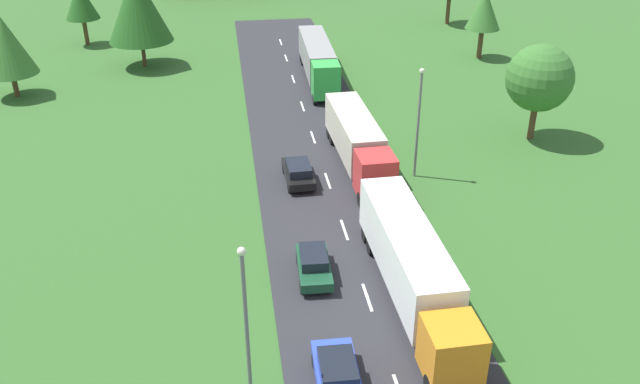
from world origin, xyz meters
TOP-DOWN VIEW (x-y plane):
  - truck_second at (2.21, 34.28)m, footprint 2.75×14.24m
  - truck_third at (2.50, 50.23)m, footprint 2.84×12.73m
  - truck_fourth at (2.42, 69.93)m, footprint 2.88×14.63m
  - car_third at (-2.69, 28.51)m, footprint 2.01×4.06m
  - car_fourth at (-2.54, 37.06)m, footprint 1.93×4.13m
  - car_fifth at (-2.05, 48.42)m, footprint 1.98×4.46m
  - lamppost_second at (-6.51, 28.81)m, footprint 0.36×0.36m
  - lamppost_third at (6.31, 48.20)m, footprint 0.36×0.36m
  - tree_oak at (-22.25, 86.24)m, footprint 3.78×3.78m
  - tree_maple at (-14.99, 77.04)m, footprint 6.56×6.56m
  - tree_pine at (17.36, 53.34)m, footprint 5.21×5.21m
  - tree_elm at (-26.06, 69.48)m, footprint 4.81×4.81m
  - tree_ash at (20.88, 74.72)m, footprint 3.70×3.70m

SIDE VIEW (x-z plane):
  - car_fourth at x=-2.54m, z-range 0.09..1.54m
  - car_fifth at x=-2.05m, z-range 0.09..1.56m
  - car_third at x=-2.69m, z-range 0.08..1.67m
  - truck_third at x=2.50m, z-range 0.34..3.87m
  - truck_fourth at x=2.42m, z-range 0.36..3.93m
  - truck_second at x=2.21m, z-range 0.32..4.07m
  - lamppost_second at x=-6.51m, z-range 0.47..8.12m
  - lamppost_third at x=6.31m, z-range 0.48..8.50m
  - tree_elm at x=-26.06m, z-range 1.09..8.59m
  - tree_oak at x=-22.25m, z-range 1.45..8.59m
  - tree_pine at x=17.36m, z-range 1.21..8.88m
  - tree_ash at x=20.88m, z-range 1.54..8.82m
  - tree_maple at x=-14.99m, z-range 1.34..11.26m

